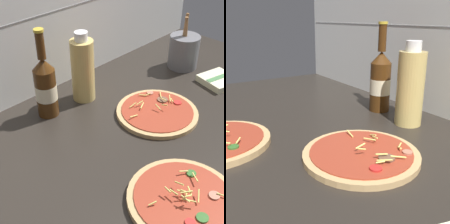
% 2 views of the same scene
% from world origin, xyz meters
% --- Properties ---
extents(counter_slab, '(1.60, 0.90, 0.03)m').
position_xyz_m(counter_slab, '(0.00, 0.00, 0.01)').
color(counter_slab, '#28231E').
rests_on(counter_slab, ground).
extents(tile_backsplash, '(1.60, 0.01, 0.60)m').
position_xyz_m(tile_backsplash, '(0.00, 0.45, 0.30)').
color(tile_backsplash, white).
rests_on(tile_backsplash, ground).
extents(pizza_near, '(0.27, 0.27, 0.05)m').
position_xyz_m(pizza_near, '(-0.11, -0.20, 0.03)').
color(pizza_near, tan).
rests_on(pizza_near, counter_slab).
extents(pizza_far, '(0.26, 0.26, 0.04)m').
position_xyz_m(pizza_far, '(0.13, 0.07, 0.03)').
color(pizza_far, tan).
rests_on(pizza_far, counter_slab).
extents(beer_bottle, '(0.07, 0.07, 0.29)m').
position_xyz_m(beer_bottle, '(-0.11, 0.33, 0.13)').
color(beer_bottle, '#47280F').
rests_on(beer_bottle, counter_slab).
extents(oil_bottle, '(0.08, 0.08, 0.24)m').
position_xyz_m(oil_bottle, '(0.03, 0.32, 0.14)').
color(oil_bottle, '#D6B766').
rests_on(oil_bottle, counter_slab).
extents(utensil_crock, '(0.12, 0.12, 0.22)m').
position_xyz_m(utensil_crock, '(0.47, 0.21, 0.09)').
color(utensil_crock, slate).
rests_on(utensil_crock, counter_slab).
extents(dish_towel, '(0.15, 0.15, 0.03)m').
position_xyz_m(dish_towel, '(0.45, 0.03, 0.04)').
color(dish_towel, beige).
rests_on(dish_towel, counter_slab).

